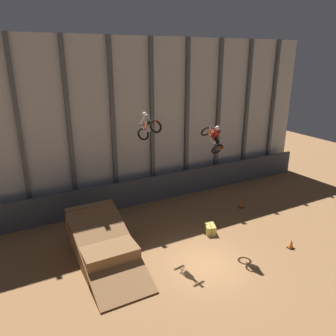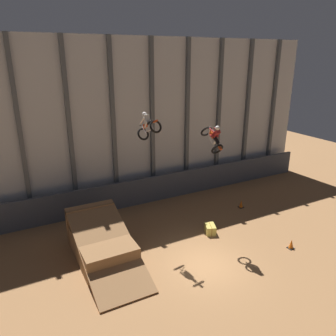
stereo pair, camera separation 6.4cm
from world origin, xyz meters
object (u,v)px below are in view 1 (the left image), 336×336
rider_bike_left_air (148,126)px  hay_bale_trackside (210,229)px  rider_bike_right_air (213,137)px  dirt_ramp (101,243)px  traffic_cone_arena_edge (291,244)px  traffic_cone_near_ramp (241,204)px

rider_bike_left_air → hay_bale_trackside: size_ratio=1.67×
rider_bike_right_air → hay_bale_trackside: (0.31, 0.31, -6.10)m
dirt_ramp → rider_bike_left_air: 7.03m
rider_bike_left_air → rider_bike_right_air: size_ratio=0.97×
traffic_cone_arena_edge → rider_bike_left_air: bearing=145.5°
traffic_cone_near_ramp → traffic_cone_arena_edge: 5.80m
rider_bike_left_air → traffic_cone_near_ramp: rider_bike_left_air is taller
rider_bike_left_air → traffic_cone_arena_edge: rider_bike_left_air is taller
traffic_cone_near_ramp → hay_bale_trackside: 4.66m
rider_bike_left_air → rider_bike_right_air: rider_bike_left_air is taller
hay_bale_trackside → traffic_cone_near_ramp: bearing=25.5°
traffic_cone_near_ramp → dirt_ramp: bearing=-174.0°
rider_bike_right_air → traffic_cone_near_ramp: (4.52, 2.32, -6.10)m
traffic_cone_arena_edge → hay_bale_trackside: (-3.19, 3.70, -0.00)m
rider_bike_left_air → traffic_cone_near_ramp: bearing=-1.8°
dirt_ramp → traffic_cone_near_ramp: dirt_ramp is taller
dirt_ramp → rider_bike_right_air: size_ratio=3.60×
rider_bike_left_air → dirt_ramp: bearing=175.0°
traffic_cone_near_ramp → hay_bale_trackside: traffic_cone_near_ramp is taller
rider_bike_right_air → traffic_cone_near_ramp: size_ratio=3.14×
rider_bike_right_air → traffic_cone_arena_edge: size_ratio=3.14×
traffic_cone_arena_edge → hay_bale_trackside: traffic_cone_arena_edge is taller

